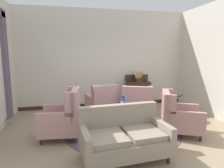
{
  "coord_description": "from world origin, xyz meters",
  "views": [
    {
      "loc": [
        -1.23,
        -4.12,
        1.88
      ],
      "look_at": [
        -0.15,
        0.75,
        1.09
      ],
      "focal_mm": 31.25,
      "sensor_mm": 36.0,
      "label": 1
    }
  ],
  "objects_px": {
    "armchair_foreground_right": "(137,103)",
    "armchair_back_corner": "(102,102)",
    "armchair_beside_settee": "(178,116)",
    "sideboard": "(138,92)",
    "side_table": "(174,104)",
    "coffee_table": "(124,115)",
    "porcelain_vase": "(123,105)",
    "settee": "(124,137)",
    "armchair_near_window": "(64,118)",
    "gramophone": "(140,75)"
  },
  "relations": [
    {
      "from": "coffee_table",
      "to": "armchair_foreground_right",
      "type": "bearing_deg",
      "value": 54.98
    },
    {
      "from": "armchair_foreground_right",
      "to": "armchair_back_corner",
      "type": "bearing_deg",
      "value": 3.21
    },
    {
      "from": "armchair_beside_settee",
      "to": "sideboard",
      "type": "bearing_deg",
      "value": 25.45
    },
    {
      "from": "coffee_table",
      "to": "gramophone",
      "type": "distance_m",
      "value": 2.46
    },
    {
      "from": "coffee_table",
      "to": "porcelain_vase",
      "type": "height_order",
      "value": "porcelain_vase"
    },
    {
      "from": "armchair_back_corner",
      "to": "armchair_near_window",
      "type": "relative_size",
      "value": 0.96
    },
    {
      "from": "side_table",
      "to": "sideboard",
      "type": "xyz_separation_m",
      "value": [
        -0.55,
        1.55,
        0.07
      ]
    },
    {
      "from": "armchair_foreground_right",
      "to": "sideboard",
      "type": "xyz_separation_m",
      "value": [
        0.44,
        1.18,
        0.09
      ]
    },
    {
      "from": "armchair_foreground_right",
      "to": "sideboard",
      "type": "relative_size",
      "value": 0.98
    },
    {
      "from": "settee",
      "to": "armchair_back_corner",
      "type": "distance_m",
      "value": 2.47
    },
    {
      "from": "side_table",
      "to": "sideboard",
      "type": "distance_m",
      "value": 1.65
    },
    {
      "from": "armchair_beside_settee",
      "to": "sideboard",
      "type": "relative_size",
      "value": 1.01
    },
    {
      "from": "armchair_near_window",
      "to": "side_table",
      "type": "relative_size",
      "value": 1.52
    },
    {
      "from": "armchair_beside_settee",
      "to": "settee",
      "type": "bearing_deg",
      "value": 140.04
    },
    {
      "from": "settee",
      "to": "side_table",
      "type": "xyz_separation_m",
      "value": [
        2.01,
        1.74,
        0.04
      ]
    },
    {
      "from": "porcelain_vase",
      "to": "armchair_back_corner",
      "type": "relative_size",
      "value": 0.37
    },
    {
      "from": "armchair_back_corner",
      "to": "side_table",
      "type": "relative_size",
      "value": 1.45
    },
    {
      "from": "coffee_table",
      "to": "porcelain_vase",
      "type": "xyz_separation_m",
      "value": [
        -0.04,
        -0.03,
        0.26
      ]
    },
    {
      "from": "settee",
      "to": "armchair_back_corner",
      "type": "height_order",
      "value": "armchair_back_corner"
    },
    {
      "from": "armchair_back_corner",
      "to": "sideboard",
      "type": "distance_m",
      "value": 1.66
    },
    {
      "from": "porcelain_vase",
      "to": "settee",
      "type": "relative_size",
      "value": 0.24
    },
    {
      "from": "coffee_table",
      "to": "armchair_beside_settee",
      "type": "xyz_separation_m",
      "value": [
        1.19,
        -0.4,
        0.02
      ]
    },
    {
      "from": "armchair_near_window",
      "to": "sideboard",
      "type": "xyz_separation_m",
      "value": [
        2.53,
        2.18,
        0.05
      ]
    },
    {
      "from": "porcelain_vase",
      "to": "armchair_foreground_right",
      "type": "bearing_deg",
      "value": 54.07
    },
    {
      "from": "armchair_back_corner",
      "to": "side_table",
      "type": "xyz_separation_m",
      "value": [
        1.99,
        -0.72,
        0.02
      ]
    },
    {
      "from": "settee",
      "to": "sideboard",
      "type": "xyz_separation_m",
      "value": [
        1.46,
        3.3,
        0.12
      ]
    },
    {
      "from": "coffee_table",
      "to": "sideboard",
      "type": "relative_size",
      "value": 0.71
    },
    {
      "from": "coffee_table",
      "to": "settee",
      "type": "distance_m",
      "value": 1.21
    },
    {
      "from": "armchair_near_window",
      "to": "side_table",
      "type": "height_order",
      "value": "armchair_near_window"
    },
    {
      "from": "armchair_beside_settee",
      "to": "side_table",
      "type": "relative_size",
      "value": 1.55
    },
    {
      "from": "armchair_back_corner",
      "to": "side_table",
      "type": "distance_m",
      "value": 2.12
    },
    {
      "from": "porcelain_vase",
      "to": "sideboard",
      "type": "bearing_deg",
      "value": 61.84
    },
    {
      "from": "porcelain_vase",
      "to": "armchair_near_window",
      "type": "distance_m",
      "value": 1.39
    },
    {
      "from": "armchair_back_corner",
      "to": "coffee_table",
      "type": "bearing_deg",
      "value": 92.11
    },
    {
      "from": "coffee_table",
      "to": "side_table",
      "type": "xyz_separation_m",
      "value": [
        1.66,
        0.58,
        0.02
      ]
    },
    {
      "from": "side_table",
      "to": "armchair_back_corner",
      "type": "bearing_deg",
      "value": 160.05
    },
    {
      "from": "coffee_table",
      "to": "armchair_beside_settee",
      "type": "height_order",
      "value": "armchair_beside_settee"
    },
    {
      "from": "armchair_beside_settee",
      "to": "gramophone",
      "type": "height_order",
      "value": "gramophone"
    },
    {
      "from": "armchair_near_window",
      "to": "armchair_foreground_right",
      "type": "bearing_deg",
      "value": 122.44
    },
    {
      "from": "gramophone",
      "to": "sideboard",
      "type": "bearing_deg",
      "value": 118.2
    },
    {
      "from": "coffee_table",
      "to": "armchair_back_corner",
      "type": "relative_size",
      "value": 0.75
    },
    {
      "from": "porcelain_vase",
      "to": "gramophone",
      "type": "xyz_separation_m",
      "value": [
        1.21,
        2.08,
        0.45
      ]
    },
    {
      "from": "sideboard",
      "to": "gramophone",
      "type": "xyz_separation_m",
      "value": [
        0.05,
        -0.09,
        0.62
      ]
    },
    {
      "from": "armchair_foreground_right",
      "to": "sideboard",
      "type": "distance_m",
      "value": 1.26
    },
    {
      "from": "coffee_table",
      "to": "armchair_back_corner",
      "type": "xyz_separation_m",
      "value": [
        -0.33,
        1.3,
        0.01
      ]
    },
    {
      "from": "armchair_foreground_right",
      "to": "armchair_beside_settee",
      "type": "height_order",
      "value": "armchair_beside_settee"
    },
    {
      "from": "armchair_foreground_right",
      "to": "side_table",
      "type": "relative_size",
      "value": 1.51
    },
    {
      "from": "porcelain_vase",
      "to": "settee",
      "type": "distance_m",
      "value": 1.2
    },
    {
      "from": "armchair_beside_settee",
      "to": "gramophone",
      "type": "xyz_separation_m",
      "value": [
        -0.03,
        2.45,
        0.7
      ]
    },
    {
      "from": "armchair_foreground_right",
      "to": "side_table",
      "type": "bearing_deg",
      "value": -178.56
    }
  ]
}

